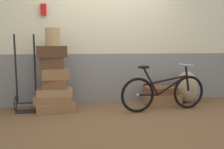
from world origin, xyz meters
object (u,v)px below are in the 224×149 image
at_px(suitcase_7, 162,99).
at_px(suitcase_3, 55,84).
at_px(suitcase_0, 56,107).
at_px(burlap_sack, 187,87).
at_px(suitcase_8, 160,90).
at_px(suitcase_5, 52,63).
at_px(suitcase_6, 52,52).
at_px(suitcase_2, 55,92).
at_px(suitcase_1, 53,99).
at_px(suitcase_4, 55,74).
at_px(bicycle, 164,92).
at_px(wicker_basket, 53,37).
at_px(luggage_trolley, 26,92).

bearing_deg(suitcase_7, suitcase_3, -174.12).
height_order(suitcase_0, burlap_sack, burlap_sack).
distance_m(suitcase_0, suitcase_8, 1.99).
relative_size(suitcase_5, suitcase_6, 0.78).
relative_size(suitcase_2, suitcase_7, 0.95).
bearing_deg(suitcase_1, suitcase_2, 56.89).
distance_m(suitcase_4, suitcase_8, 2.01).
xyz_separation_m(suitcase_7, suitcase_8, (-0.03, 0.03, 0.17)).
relative_size(suitcase_0, suitcase_6, 1.30).
relative_size(suitcase_5, bicycle, 0.25).
bearing_deg(bicycle, suitcase_7, 69.15).
xyz_separation_m(suitcase_1, suitcase_8, (2.02, 0.03, 0.07)).
xyz_separation_m(suitcase_1, suitcase_3, (0.04, 0.01, 0.26)).
distance_m(suitcase_0, wicker_basket, 1.21).
bearing_deg(suitcase_5, wicker_basket, -33.45).
bearing_deg(suitcase_6, suitcase_7, -3.95).
xyz_separation_m(suitcase_2, suitcase_5, (-0.03, -0.01, 0.51)).
distance_m(suitcase_2, burlap_sack, 2.59).
bearing_deg(bicycle, suitcase_8, 73.72).
distance_m(suitcase_6, suitcase_8, 2.16).
distance_m(suitcase_1, suitcase_6, 0.82).
distance_m(suitcase_0, suitcase_3, 0.40).
bearing_deg(suitcase_2, bicycle, -12.96).
bearing_deg(suitcase_4, suitcase_0, -97.33).
bearing_deg(suitcase_7, bicycle, -104.71).
bearing_deg(wicker_basket, suitcase_3, 5.63).
relative_size(suitcase_1, suitcase_6, 1.25).
bearing_deg(bicycle, suitcase_0, 168.54).
bearing_deg(wicker_basket, suitcase_7, -0.18).
distance_m(suitcase_5, suitcase_6, 0.20).
height_order(suitcase_5, bicycle, suitcase_5).
bearing_deg(suitcase_2, suitcase_0, -70.98).
distance_m(suitcase_2, suitcase_7, 2.04).
height_order(suitcase_2, suitcase_4, suitcase_4).
relative_size(suitcase_1, luggage_trolley, 0.47).
bearing_deg(suitcase_2, burlap_sack, 0.77).
xyz_separation_m(suitcase_1, suitcase_5, (-0.01, 0.02, 0.63)).
bearing_deg(suitcase_7, wicker_basket, -174.04).
bearing_deg(suitcase_1, suitcase_4, -2.02).
relative_size(suitcase_6, suitcase_7, 0.79).
distance_m(suitcase_5, burlap_sack, 2.67).
distance_m(suitcase_6, luggage_trolley, 0.85).
relative_size(suitcase_2, luggage_trolley, 0.45).
height_order(suitcase_6, suitcase_7, suitcase_6).
relative_size(suitcase_3, suitcase_8, 0.69).
distance_m(luggage_trolley, bicycle, 2.41).
distance_m(suitcase_0, suitcase_7, 2.01).
height_order(suitcase_1, luggage_trolley, luggage_trolley).
distance_m(suitcase_3, suitcase_4, 0.18).
relative_size(suitcase_2, suitcase_6, 1.19).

